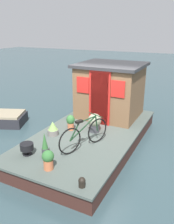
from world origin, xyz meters
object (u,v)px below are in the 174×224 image
(potted_plant_sage, at_px, (45,145))
(bicycle, at_px, (84,134))
(potted_plant_thyme, at_px, (71,122))
(charcoal_grill, at_px, (27,147))
(houseboat_cabin, at_px, (110,90))
(potted_plant_lavender, at_px, (95,122))
(potted_plant_geranium, at_px, (48,159))
(potted_plant_rosemary, at_px, (53,129))
(mooring_bollard, at_px, (82,182))

(potted_plant_sage, bearing_deg, bicycle, -36.74)
(potted_plant_thyme, distance_m, charcoal_grill, 1.82)
(houseboat_cabin, xyz_separation_m, bicycle, (-2.59, -0.32, -0.56))
(potted_plant_lavender, bearing_deg, charcoal_grill, 155.74)
(potted_plant_geranium, bearing_deg, houseboat_cabin, 0.96)
(potted_plant_thyme, bearing_deg, bicycle, -132.50)
(houseboat_cabin, relative_size, potted_plant_rosemary, 5.19)
(potted_plant_lavender, distance_m, potted_plant_thyme, 0.75)
(houseboat_cabin, bearing_deg, bicycle, -173.05)
(potted_plant_sage, xyz_separation_m, potted_plant_geranium, (-0.41, -0.39, -0.05))
(charcoal_grill, height_order, mooring_bollard, charcoal_grill)
(houseboat_cabin, bearing_deg, potted_plant_sage, 174.66)
(charcoal_grill, bearing_deg, potted_plant_lavender, -24.26)
(houseboat_cabin, distance_m, bicycle, 2.66)
(potted_plant_sage, height_order, potted_plant_rosemary, potted_plant_sage)
(mooring_bollard, bearing_deg, potted_plant_lavender, 19.74)
(mooring_bollard, bearing_deg, potted_plant_geranium, 77.29)
(houseboat_cabin, relative_size, potted_plant_lavender, 3.82)
(potted_plant_thyme, xyz_separation_m, charcoal_grill, (-1.81, 0.19, -0.06))
(potted_plant_thyme, bearing_deg, potted_plant_lavender, -73.75)
(potted_plant_thyme, height_order, charcoal_grill, potted_plant_thyme)
(houseboat_cabin, bearing_deg, potted_plant_geranium, -179.04)
(potted_plant_sage, relative_size, potted_plant_rosemary, 1.52)
(potted_plant_geranium, bearing_deg, mooring_bollard, -102.71)
(bicycle, xyz_separation_m, potted_plant_sage, (-0.85, 0.64, -0.08))
(potted_plant_thyme, height_order, mooring_bollard, potted_plant_thyme)
(potted_plant_sage, xyz_separation_m, charcoal_grill, (-0.12, 0.47, -0.10))
(potted_plant_geranium, bearing_deg, bicycle, -11.20)
(bicycle, xyz_separation_m, charcoal_grill, (-0.98, 1.10, -0.17))
(bicycle, height_order, potted_plant_rosemary, bicycle)
(potted_plant_rosemary, height_order, charcoal_grill, potted_plant_rosemary)
(potted_plant_lavender, bearing_deg, potted_plant_thyme, 106.25)
(potted_plant_geranium, relative_size, mooring_bollard, 2.17)
(potted_plant_geranium, distance_m, charcoal_grill, 0.90)
(potted_plant_thyme, bearing_deg, potted_plant_geranium, -162.52)
(potted_plant_geranium, height_order, charcoal_grill, potted_plant_geranium)
(houseboat_cabin, height_order, potted_plant_geranium, houseboat_cabin)
(houseboat_cabin, relative_size, mooring_bollard, 10.28)
(bicycle, xyz_separation_m, mooring_bollard, (-1.48, -0.71, -0.28))
(mooring_bollard, bearing_deg, houseboat_cabin, 14.20)
(bicycle, distance_m, potted_plant_thyme, 1.24)
(bicycle, height_order, mooring_bollard, bicycle)
(houseboat_cabin, relative_size, potted_plant_geranium, 4.75)
(potted_plant_thyme, height_order, potted_plant_geranium, potted_plant_thyme)
(potted_plant_rosemary, relative_size, mooring_bollard, 1.98)
(potted_plant_thyme, bearing_deg, mooring_bollard, -144.95)
(potted_plant_sage, distance_m, mooring_bollard, 1.50)
(potted_plant_rosemary, xyz_separation_m, charcoal_grill, (-1.25, -0.08, 0.01))
(bicycle, distance_m, potted_plant_geranium, 1.30)
(houseboat_cabin, xyz_separation_m, potted_plant_rosemary, (-2.31, 0.87, -0.74))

